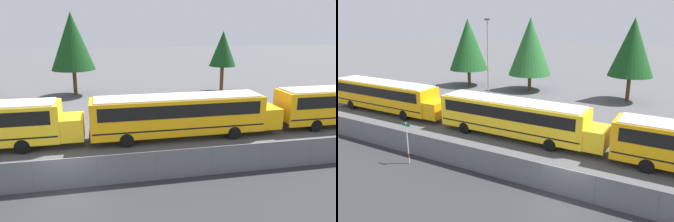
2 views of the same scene
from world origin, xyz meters
TOP-DOWN VIEW (x-y plane):
  - ground_plane at (0.00, 0.00)m, footprint 200.00×200.00m
  - fence at (0.00, -0.00)m, footprint 69.66×0.07m
  - school_bus_0 at (-21.35, 6.62)m, footprint 13.87×2.58m
  - school_bus_1 at (-6.64, 6.53)m, footprint 13.87×2.58m
  - street_sign at (-10.51, -1.17)m, footprint 0.70×0.09m
  - light_pole at (-14.59, 15.12)m, footprint 0.60×0.24m
  - tree_0 at (-0.89, 23.26)m, footprint 4.91×4.91m
  - tree_1 at (-21.77, 21.40)m, footprint 5.25×5.25m
  - tree_2 at (-13.13, 22.84)m, footprint 5.52×5.52m

SIDE VIEW (x-z plane):
  - ground_plane at x=0.00m, z-range 0.00..0.00m
  - fence at x=0.00m, z-range 0.02..1.66m
  - street_sign at x=-10.51m, z-range 0.09..2.96m
  - school_bus_0 at x=-21.35m, z-range 0.29..3.38m
  - school_bus_1 at x=-6.64m, z-range 0.29..3.38m
  - light_pole at x=-14.59m, z-range 0.39..9.56m
  - tree_2 at x=-13.13m, z-range 1.04..10.32m
  - tree_1 at x=-21.77m, z-range 1.13..10.24m
  - tree_0 at x=-0.89m, z-range 1.44..10.75m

